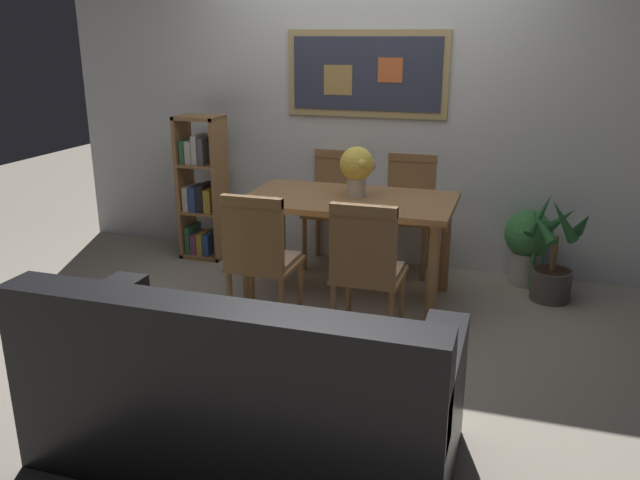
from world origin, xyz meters
TOP-DOWN VIEW (x-y plane):
  - ground_plane at (0.00, 0.00)m, footprint 12.00×12.00m
  - wall_back_with_painting at (-0.00, 1.30)m, footprint 5.20×0.14m
  - dining_table at (0.08, 0.43)m, footprint 1.43×0.81m
  - dining_chair_near_right at (0.38, -0.31)m, footprint 0.40×0.41m
  - dining_chair_far_right at (0.36, 1.17)m, footprint 0.40×0.41m
  - dining_chair_near_left at (-0.28, -0.31)m, footprint 0.40×0.41m
  - dining_chair_far_left at (-0.23, 1.13)m, footprint 0.40×0.41m
  - leather_couch at (0.13, -1.50)m, footprint 1.80×0.84m
  - bookshelf at (-1.32, 0.94)m, footprint 0.36×0.28m
  - potted_ivy at (1.28, 1.08)m, footprint 0.35×0.35m
  - potted_palm at (1.46, 0.81)m, footprint 0.46×0.44m
  - flower_vase at (0.11, 0.49)m, footprint 0.25×0.23m

SIDE VIEW (x-z plane):
  - ground_plane at x=0.00m, z-range 0.00..0.00m
  - potted_palm at x=1.46m, z-range -0.10..0.67m
  - leather_couch at x=0.13m, z-range -0.11..0.73m
  - potted_ivy at x=1.28m, z-range 0.03..0.63m
  - dining_chair_near_right at x=0.38m, z-range 0.08..0.99m
  - dining_chair_far_right at x=0.36m, z-range 0.08..0.99m
  - dining_chair_near_left at x=-0.28m, z-range 0.08..0.99m
  - dining_chair_far_left at x=-0.23m, z-range 0.08..0.99m
  - bookshelf at x=-1.32m, z-range -0.04..1.15m
  - dining_table at x=0.08m, z-range 0.26..1.00m
  - flower_vase at x=0.11m, z-range 0.76..1.11m
  - wall_back_with_painting at x=0.00m, z-range 0.00..2.60m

